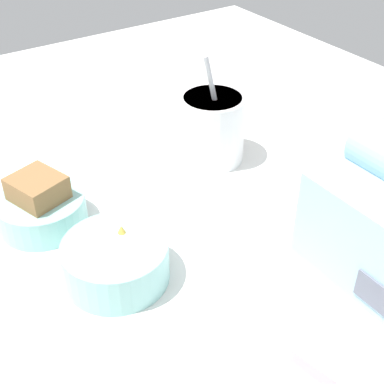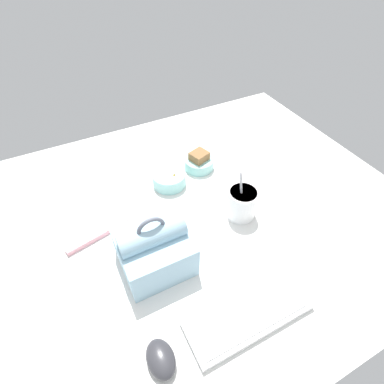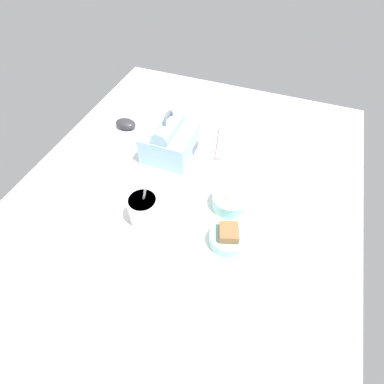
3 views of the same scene
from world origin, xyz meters
The scene contains 8 objects.
desk_surface centered at (0.00, 0.00, 1.00)cm, with size 140.00×110.00×2.00cm.
keyboard centered at (2.13, 35.60, 3.02)cm, with size 30.30×11.25×2.10cm.
lunch_bag centered at (15.88, 12.16, 8.45)cm, with size 17.57×17.05×18.35cm.
soup_cup centered at (-14.10, 7.72, 7.03)cm, with size 9.10×9.10×16.04cm.
bento_bowl_sandwich centered at (-13.18, -17.98, 4.51)cm, with size 10.57×10.57×6.73cm.
bento_bowl_snacks centered at (0.10, -14.77, 4.48)cm, with size 11.29×11.29×5.57cm.
computer_mouse centered at (24.08, 35.21, 3.81)cm, with size 5.91×8.52×3.61cm.
chopstick_case centered at (27.64, -3.64, 2.80)cm, with size 19.19×6.30×1.60cm.
Camera 3 is at (-58.87, -24.12, 77.58)cm, focal length 28.00 mm.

